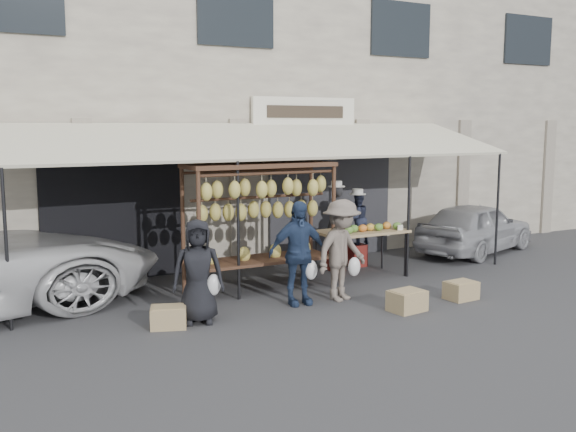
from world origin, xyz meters
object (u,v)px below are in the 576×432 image
Objects in this scene: vendor_left at (336,217)px; crate_near_a at (407,301)px; banana_rack at (261,202)px; customer_right at (342,250)px; produce_table at (363,232)px; customer_left at (198,271)px; customer_mid at (298,253)px; vendor_right at (357,219)px; crate_near_b at (461,290)px; crate_far at (169,317)px; sedan at (476,227)px.

vendor_left reaches higher than crate_near_a.
customer_right is at bearing -50.36° from banana_rack.
produce_table is 1.71m from customer_right.
banana_rack is 1.70× the size of customer_left.
customer_mid is at bearing -80.19° from banana_rack.
vendor_right is at bearing 70.04° from crate_near_a.
produce_table is 3.42× the size of crate_near_b.
banana_rack is 5.20× the size of crate_far.
vendor_left reaches higher than customer_right.
customer_left is 1.76m from customer_mid.
produce_table is at bearing 35.57° from customer_left.
vendor_left is 4.12m from customer_left.
vendor_left reaches higher than crate_near_b.
vendor_left reaches higher than crate_far.
banana_rack is 2.97m from crate_near_a.
crate_far is at bearing 86.61° from sedan.
banana_rack is at bearing 16.39° from vendor_left.
sedan is (3.61, 0.76, -0.29)m from produce_table.
crate_near_b is 0.99× the size of crate_far.
crate_near_b is at bearing 89.81° from vendor_right.
crate_near_a is (-0.53, -2.94, -0.91)m from vendor_left.
crate_near_a is (-1.11, -3.06, -0.83)m from vendor_right.
crate_near_a is at bearing -35.41° from customer_mid.
customer_mid reaches higher than customer_left.
produce_table is 1.01× the size of customer_right.
customer_right is at bearing 153.56° from crate_near_b.
vendor_left reaches higher than customer_left.
banana_rack reaches higher than crate_near_b.
sedan is at bearing 11.94° from produce_table.
produce_table is 3.94m from customer_left.
customer_left is at bearing 87.30° from sedan.
customer_left is at bearing 3.23° from crate_far.
customer_right reaches higher than vendor_right.
sedan is (7.35, 2.01, -0.18)m from customer_left.
crate_near_b is 4.83m from crate_far.
customer_mid is 1.00× the size of customer_right.
customer_mid is 3.13× the size of crate_near_a.
vendor_right is (2.61, 0.92, -0.58)m from banana_rack.
banana_rack is 4.84× the size of crate_near_a.
vendor_left is 0.60m from vendor_right.
customer_left reaches higher than crate_near_b.
customer_left reaches higher than produce_table.
customer_right is 5.22m from sedan.
vendor_left is 3.12m from crate_near_a.
banana_rack is 0.76× the size of sedan.
banana_rack is 2.44× the size of vendor_right.
vendor_right reaches higher than sedan.
produce_table reaches higher than crate_near_a.
crate_far is at bearing -169.45° from customer_mid.
customer_mid reaches higher than produce_table.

